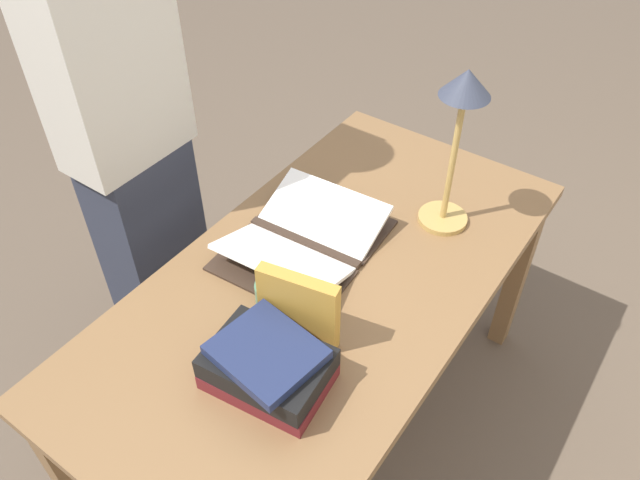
# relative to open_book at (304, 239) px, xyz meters

# --- Properties ---
(ground_plane) EXTENTS (12.00, 12.00, 0.00)m
(ground_plane) POSITION_rel_open_book_xyz_m (0.07, 0.12, -0.75)
(ground_plane) COLOR brown
(reading_desk) EXTENTS (1.49, 0.77, 0.73)m
(reading_desk) POSITION_rel_open_book_xyz_m (0.07, 0.12, -0.11)
(reading_desk) COLOR brown
(reading_desk) RESTS_ON ground_plane
(open_book) EXTENTS (0.47, 0.39, 0.08)m
(open_book) POSITION_rel_open_book_xyz_m (0.00, 0.00, 0.00)
(open_book) COLOR #38281E
(open_book) RESTS_ON reading_desk
(book_stack_tall) EXTENTS (0.22, 0.29, 0.12)m
(book_stack_tall) POSITION_rel_open_book_xyz_m (0.41, 0.20, 0.04)
(book_stack_tall) COLOR maroon
(book_stack_tall) RESTS_ON reading_desk
(book_standing_upright) EXTENTS (0.07, 0.20, 0.20)m
(book_standing_upright) POSITION_rel_open_book_xyz_m (0.26, 0.18, 0.08)
(book_standing_upright) COLOR #BC8933
(book_standing_upright) RESTS_ON reading_desk
(reading_lamp) EXTENTS (0.14, 0.14, 0.48)m
(reading_lamp) POSITION_rel_open_book_xyz_m (-0.32, 0.27, 0.32)
(reading_lamp) COLOR tan
(reading_lamp) RESTS_ON reading_desk
(coffee_mug) EXTENTS (0.10, 0.11, 0.10)m
(coffee_mug) POSITION_rel_open_book_xyz_m (0.24, 0.08, 0.03)
(coffee_mug) COLOR #4C7F5B
(coffee_mug) RESTS_ON reading_desk
(person_reader) EXTENTS (0.36, 0.22, 1.81)m
(person_reader) POSITION_rel_open_book_xyz_m (0.09, -0.57, 0.15)
(person_reader) COLOR #2D3342
(person_reader) RESTS_ON ground_plane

